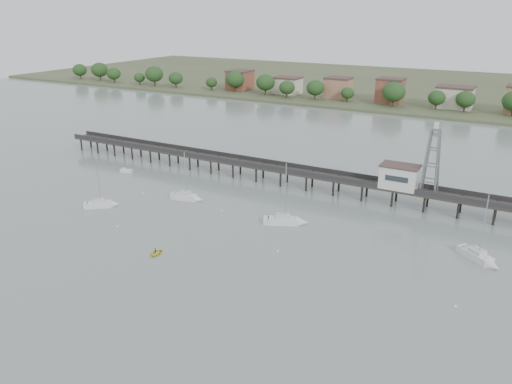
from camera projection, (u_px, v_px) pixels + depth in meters
ground_plane at (129, 302)px, 75.29m from camera, size 500.00×500.00×0.00m
pier at (297, 172)px, 123.14m from camera, size 150.00×5.00×5.50m
pier_building at (399, 176)px, 110.71m from camera, size 8.40×5.40×5.30m
lattice_tower at (432, 161)px, 106.20m from camera, size 3.20×3.20×15.50m
sailboat_a at (104, 204)px, 111.30m from camera, size 6.67×6.12×11.72m
sailboat_e at (482, 259)px, 86.85m from camera, size 7.65×6.59×13.04m
sailboat_c at (290, 221)px, 102.44m from camera, size 8.61×5.73×13.80m
sailboat_b at (189, 198)px, 115.23m from camera, size 7.47×3.43×12.00m
white_tender at (126, 171)px, 135.04m from camera, size 3.55×2.42×1.28m
yellow_dinghy at (156, 254)px, 89.93m from camera, size 2.18×0.71×3.03m
dinghy_occupant at (156, 254)px, 89.93m from camera, size 0.80×1.14×0.26m
mooring_buoys at (227, 232)px, 98.96m from camera, size 73.53×17.98×0.39m
far_shore at (436, 88)px, 271.09m from camera, size 500.00×170.00×10.40m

